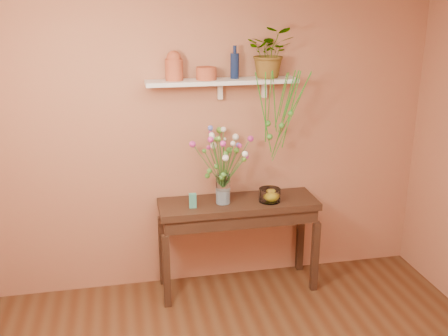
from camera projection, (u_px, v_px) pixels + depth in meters
room at (282, 236)px, 2.79m from camera, size 4.04×4.04×2.70m
sideboard at (238, 214)px, 4.65m from camera, size 1.42×0.46×0.86m
wall_shelf at (223, 82)px, 4.38m from camera, size 1.30×0.24×0.19m
terracotta_jug at (174, 66)px, 4.27m from camera, size 0.17×0.17×0.25m
terracotta_pot at (206, 73)px, 4.32m from camera, size 0.21×0.21×0.11m
blue_bottle at (235, 65)px, 4.38m from camera, size 0.08×0.08×0.28m
spider_plant at (270, 52)px, 4.40m from camera, size 0.47×0.43×0.43m
plant_fronds at (279, 117)px, 4.42m from camera, size 0.48×0.30×0.81m
glass_vase at (223, 191)px, 4.53m from camera, size 0.13×0.13×0.26m
bouquet at (223, 150)px, 4.42m from camera, size 0.58×0.53×0.55m
glass_bowl at (270, 196)px, 4.59m from camera, size 0.19×0.19×0.12m
lemon at (271, 196)px, 4.60m from camera, size 0.09×0.09×0.09m
carton at (193, 201)px, 4.45m from camera, size 0.07×0.05×0.13m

